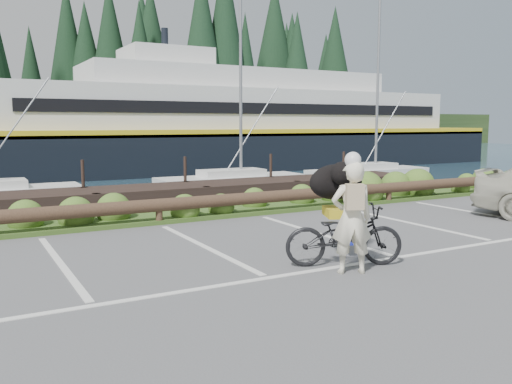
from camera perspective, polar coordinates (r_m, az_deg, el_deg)
ground at (r=8.60m, az=-0.05°, el=-8.40°), size 72.00×72.00×0.00m
vegetation_strip at (r=13.36m, az=-11.12°, el=-2.67°), size 34.00×1.60×0.10m
log_rail at (r=12.72m, az=-10.14°, el=-3.38°), size 32.00×0.30×0.60m
bicycle at (r=8.96m, az=9.25°, el=-4.52°), size 2.03×1.40×1.01m
cyclist at (r=8.47m, az=10.03°, el=-2.70°), size 0.75×0.64×1.74m
dog at (r=9.43m, az=8.45°, el=1.08°), size 0.91×1.18×0.61m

